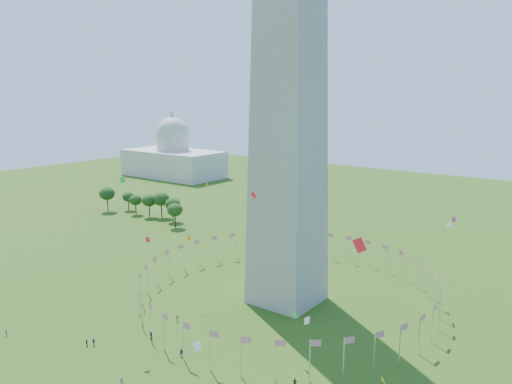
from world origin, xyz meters
TOP-DOWN VIEW (x-y plane):
  - ground at (0.00, 0.00)m, footprint 600.00×600.00m
  - flag_ring at (-0.00, 50.00)m, footprint 80.24×80.24m
  - capitol_building at (-180.00, 180.00)m, footprint 70.00×35.00m
  - kites_aloft at (10.93, 22.39)m, footprint 106.86×74.91m
  - tree_line_west at (-105.17, 90.75)m, footprint 55.49×15.86m

SIDE VIEW (x-z plane):
  - ground at x=0.00m, z-range 0.00..0.00m
  - flag_ring at x=0.00m, z-range 0.00..9.00m
  - tree_line_west at x=-105.17m, z-range -0.51..11.25m
  - kites_aloft at x=10.93m, z-range 2.14..37.13m
  - capitol_building at x=-180.00m, z-range 0.00..46.00m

